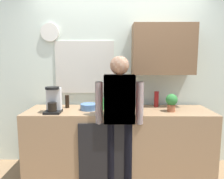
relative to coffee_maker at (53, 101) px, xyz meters
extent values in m
cube|color=#937251|center=(0.82, 0.15, -0.59)|extent=(2.43, 0.64, 0.90)
cube|color=black|center=(0.61, -0.19, -0.64)|extent=(0.56, 0.02, 0.81)
cube|color=silver|center=(0.82, 0.58, 0.26)|extent=(4.03, 0.10, 2.60)
cube|color=beige|center=(0.33, 0.52, 0.40)|extent=(0.86, 0.02, 0.76)
cube|color=#8CA5C6|center=(0.33, 0.52, 0.40)|extent=(0.80, 0.02, 0.70)
cube|color=brown|center=(1.43, 0.37, 0.65)|extent=(0.84, 0.32, 0.68)
cylinder|color=silver|center=(-0.16, 0.51, 0.90)|extent=(0.26, 0.03, 0.26)
cube|color=black|center=(0.00, -0.03, -0.13)|extent=(0.20, 0.20, 0.03)
cube|color=silver|center=(0.00, 0.03, 0.02)|extent=(0.18, 0.08, 0.28)
cylinder|color=black|center=(0.00, -0.06, -0.06)|extent=(0.11, 0.11, 0.11)
cylinder|color=black|center=(0.00, -0.03, 0.17)|extent=(0.17, 0.17, 0.03)
cylinder|color=black|center=(0.11, 0.26, -0.06)|extent=(0.06, 0.06, 0.18)
cylinder|color=maroon|center=(1.36, 0.34, -0.04)|extent=(0.06, 0.06, 0.22)
cylinder|color=brown|center=(0.75, 0.38, -0.03)|extent=(0.06, 0.06, 0.23)
cylinder|color=#3351B2|center=(0.70, -0.09, -0.10)|extent=(0.08, 0.08, 0.10)
cylinder|color=yellow|center=(0.85, -0.07, -0.10)|extent=(0.07, 0.07, 0.08)
cylinder|color=#B26647|center=(-0.04, 0.38, -0.10)|extent=(0.08, 0.08, 0.09)
cylinder|color=#4C72A5|center=(0.43, 0.15, -0.11)|extent=(0.22, 0.22, 0.08)
cylinder|color=#9E5638|center=(1.50, 0.06, -0.10)|extent=(0.10, 0.10, 0.09)
sphere|color=#2D7233|center=(1.50, 0.06, 0.01)|extent=(0.15, 0.15, 0.15)
cylinder|color=green|center=(0.60, 0.16, -0.07)|extent=(0.06, 0.06, 0.15)
cone|color=white|center=(0.60, 0.16, 0.02)|extent=(0.02, 0.02, 0.03)
cylinder|color=black|center=(0.72, -0.15, -0.63)|extent=(0.12, 0.12, 0.82)
cylinder|color=black|center=(0.92, -0.15, -0.63)|extent=(0.12, 0.12, 0.82)
cube|color=#D85959|center=(0.82, -0.15, 0.06)|extent=(0.36, 0.20, 0.56)
sphere|color=#D8AD8C|center=(0.82, -0.15, 0.45)|extent=(0.22, 0.22, 0.22)
cylinder|color=#D85959|center=(0.58, -0.15, 0.01)|extent=(0.09, 0.09, 0.50)
cylinder|color=#D85959|center=(1.06, -0.15, 0.01)|extent=(0.09, 0.09, 0.50)
cylinder|color=black|center=(0.72, -0.15, -0.63)|extent=(0.12, 0.12, 0.82)
cylinder|color=black|center=(0.92, -0.15, -0.63)|extent=(0.12, 0.12, 0.82)
cube|color=white|center=(0.82, -0.15, 0.06)|extent=(0.36, 0.20, 0.56)
sphere|color=beige|center=(0.82, -0.15, 0.45)|extent=(0.22, 0.22, 0.22)
cylinder|color=white|center=(0.58, -0.15, 0.01)|extent=(0.09, 0.09, 0.50)
cylinder|color=white|center=(1.06, -0.15, 0.01)|extent=(0.09, 0.09, 0.50)
camera|label=1|loc=(0.76, -2.57, 0.51)|focal=33.63mm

